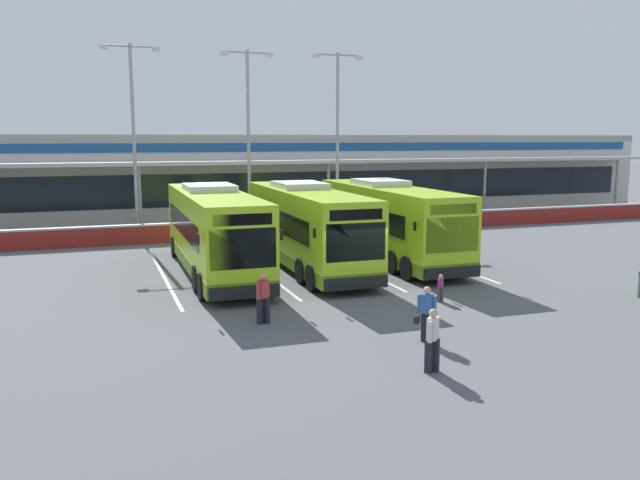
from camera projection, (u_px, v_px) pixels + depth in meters
name	position (u px, v px, depth m)	size (l,w,h in m)	color
ground_plane	(351.00, 294.00, 24.24)	(200.00, 200.00, 0.00)	#56565B
terminal_building	(217.00, 175.00, 48.83)	(70.00, 13.00, 6.00)	beige
red_barrier_wall	(257.00, 229.00, 37.66)	(60.00, 0.40, 1.10)	maroon
coach_bus_leftmost	(214.00, 232.00, 27.61)	(3.00, 12.18, 3.78)	#9ED11E
coach_bus_left_centre	(306.00, 228.00, 29.02)	(3.00, 12.18, 3.78)	#9ED11E
coach_bus_centre	(388.00, 223.00, 30.84)	(3.00, 12.18, 3.78)	#9ED11E
bay_stripe_far_west	(162.00, 274.00, 27.76)	(0.14, 13.00, 0.01)	silver
bay_stripe_west	(257.00, 267.00, 29.14)	(0.14, 13.00, 0.01)	silver
bay_stripe_mid_west	(344.00, 261.00, 30.52)	(0.14, 13.00, 0.01)	silver
bay_stripe_centre	(423.00, 256.00, 31.90)	(0.14, 13.00, 0.01)	silver
pedestrian_with_handbag	(426.00, 313.00, 18.38)	(0.57, 0.57, 1.62)	black
pedestrian_in_dark_coat	(433.00, 338.00, 15.99)	(0.46, 0.43, 1.62)	black
pedestrian_child	(440.00, 287.00, 22.94)	(0.30, 0.25, 1.00)	#4C4238
pedestrian_approaching_bus	(263.00, 297.00, 20.18)	(0.49, 0.39, 1.62)	black
lamp_post_west	(133.00, 129.00, 36.71)	(3.24, 0.28, 11.00)	#9E9EA3
lamp_post_centre	(248.00, 130.00, 39.35)	(3.24, 0.28, 11.00)	#9E9EA3
lamp_post_east	(337.00, 130.00, 40.52)	(3.24, 0.28, 11.00)	#9E9EA3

